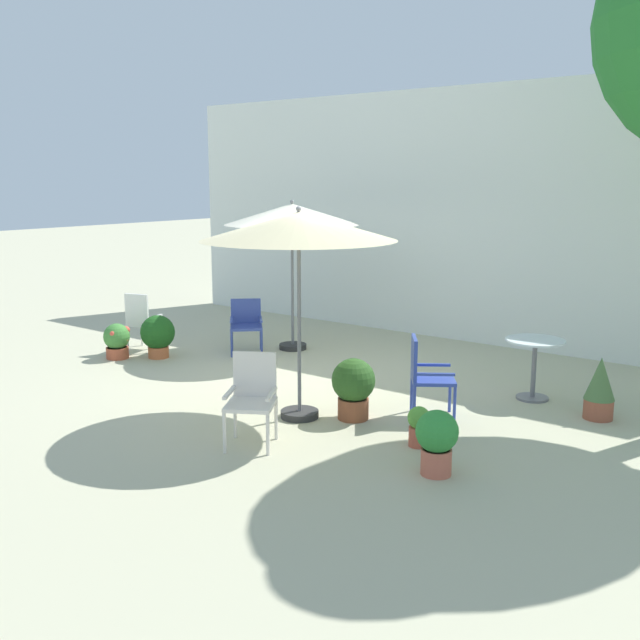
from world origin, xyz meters
The scene contains 15 objects.
ground_plane centered at (0.00, 0.00, 0.00)m, with size 60.00×60.00×0.00m, color #B8B494.
villa_facade centered at (0.00, 3.83, 2.08)m, with size 10.76×0.30×4.17m, color white.
patio_umbrella_0 centered at (-1.30, 1.47, 2.13)m, with size 2.11×2.11×2.38m.
patio_umbrella_1 centered at (0.93, -1.11, 2.17)m, with size 2.18×2.18×2.41m.
cafe_table_0 centered at (2.79, 1.20, 0.53)m, with size 0.72×0.72×0.76m.
patio_chair_0 centered at (-3.15, -0.06, 0.52)m, with size 0.54×0.53×0.93m.
patio_chair_1 centered at (2.07, -0.24, 0.53)m, with size 0.66×0.65×0.94m.
patio_chair_2 centered at (-1.74, 0.86, 0.48)m, with size 0.70×0.70×0.83m.
patio_chair_3 centered at (1.06, -2.05, 0.53)m, with size 0.66×0.66×0.94m.
potted_plant_0 centered at (2.47, -1.09, 0.23)m, with size 0.24×0.24×0.42m.
potted_plant_1 centered at (-3.04, -0.63, 0.28)m, with size 0.40×0.40×0.54m.
potted_plant_2 centered at (3.67, 0.93, 0.36)m, with size 0.34×0.34×0.72m.
potted_plant_3 centered at (2.97, -1.62, 0.35)m, with size 0.40×0.41×0.62m.
potted_plant_4 centered at (-2.58, -0.22, 0.36)m, with size 0.52×0.52×0.66m.
potted_plant_5 centered at (1.44, -0.78, 0.39)m, with size 0.50×0.50×0.71m.
Camera 1 is at (5.98, -7.36, 2.72)m, focal length 40.92 mm.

